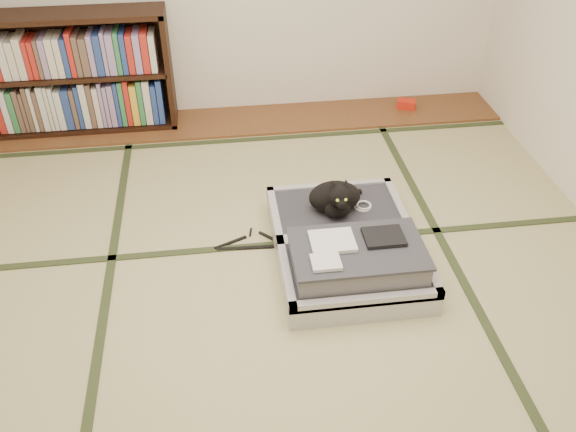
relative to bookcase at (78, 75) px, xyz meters
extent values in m
plane|color=tan|center=(1.34, -2.07, -0.45)|extent=(4.50, 4.50, 0.00)
cube|color=brown|center=(1.34, -0.07, -0.44)|extent=(4.00, 0.50, 0.02)
cube|color=red|center=(2.62, -0.04, -0.40)|extent=(0.17, 0.14, 0.07)
cube|color=#2D381E|center=(0.34, -2.07, -0.45)|extent=(0.05, 4.50, 0.01)
cube|color=#2D381E|center=(2.34, -2.07, -0.45)|extent=(0.05, 4.50, 0.01)
cube|color=#2D381E|center=(1.34, -1.67, -0.45)|extent=(4.00, 0.05, 0.01)
cube|color=#2D381E|center=(1.34, -0.37, -0.45)|extent=(4.00, 0.05, 0.01)
cube|color=black|center=(0.69, 0.00, 0.02)|extent=(0.04, 0.32, 0.91)
cube|color=black|center=(0.00, 0.00, -0.42)|extent=(1.41, 0.32, 0.04)
cube|color=black|center=(0.00, 0.00, 0.46)|extent=(1.41, 0.32, 0.04)
cube|color=black|center=(0.00, 0.00, 0.02)|extent=(1.35, 0.32, 0.03)
cube|color=black|center=(0.00, 0.15, 0.02)|extent=(1.41, 0.02, 0.91)
cube|color=gray|center=(0.00, -0.02, -0.20)|extent=(1.27, 0.23, 0.38)
cube|color=gray|center=(0.00, -0.02, 0.21)|extent=(1.27, 0.23, 0.34)
cube|color=#B1B1B6|center=(1.71, -2.11, -0.38)|extent=(0.82, 0.54, 0.14)
cube|color=#33333B|center=(1.71, -2.11, -0.34)|extent=(0.73, 0.46, 0.11)
cube|color=#B1B1B6|center=(1.71, -2.36, -0.30)|extent=(0.82, 0.04, 0.05)
cube|color=#B1B1B6|center=(1.71, -1.86, -0.30)|extent=(0.82, 0.04, 0.05)
cube|color=#B1B1B6|center=(1.33, -2.11, -0.30)|extent=(0.04, 0.54, 0.05)
cube|color=#B1B1B6|center=(2.10, -2.11, -0.30)|extent=(0.04, 0.54, 0.05)
cube|color=#B1B1B6|center=(1.71, -1.56, -0.38)|extent=(0.82, 0.54, 0.14)
cube|color=#33333B|center=(1.71, -1.56, -0.34)|extent=(0.73, 0.46, 0.11)
cube|color=#B1B1B6|center=(1.71, -1.81, -0.30)|extent=(0.82, 0.04, 0.05)
cube|color=#B1B1B6|center=(1.71, -1.31, -0.30)|extent=(0.82, 0.04, 0.05)
cube|color=#B1B1B6|center=(1.33, -1.56, -0.30)|extent=(0.04, 0.54, 0.05)
cube|color=#B1B1B6|center=(2.10, -1.56, -0.30)|extent=(0.04, 0.54, 0.05)
cylinder|color=black|center=(1.71, -1.83, -0.30)|extent=(0.74, 0.03, 0.03)
cube|color=gray|center=(1.71, -2.11, -0.24)|extent=(0.70, 0.42, 0.14)
cube|color=#3B3A42|center=(1.71, -2.11, -0.16)|extent=(0.72, 0.45, 0.02)
cube|color=silver|center=(1.58, -2.05, -0.14)|extent=(0.24, 0.20, 0.02)
cube|color=black|center=(1.87, -2.05, -0.14)|extent=(0.22, 0.17, 0.02)
cube|color=silver|center=(1.52, -2.22, -0.14)|extent=(0.15, 0.13, 0.02)
cube|color=white|center=(1.47, -2.37, -0.37)|extent=(0.07, 0.01, 0.05)
cube|color=white|center=(1.60, -2.37, -0.39)|extent=(0.05, 0.01, 0.04)
cube|color=orange|center=(1.98, -2.37, -0.37)|extent=(0.05, 0.01, 0.04)
cube|color=#197F33|center=(1.91, -2.37, -0.35)|extent=(0.04, 0.01, 0.03)
ellipsoid|color=black|center=(1.69, -1.57, -0.20)|extent=(0.32, 0.21, 0.20)
ellipsoid|color=black|center=(1.69, -1.66, -0.22)|extent=(0.16, 0.11, 0.11)
ellipsoid|color=black|center=(1.69, -1.70, -0.10)|extent=(0.14, 0.12, 0.13)
sphere|color=black|center=(1.69, -1.75, -0.12)|extent=(0.06, 0.06, 0.06)
cone|color=black|center=(1.65, -1.67, -0.03)|extent=(0.05, 0.06, 0.06)
cone|color=black|center=(1.73, -1.67, -0.03)|extent=(0.05, 0.06, 0.06)
sphere|color=#A5BF33|center=(1.67, -1.75, -0.09)|extent=(0.02, 0.02, 0.02)
sphere|color=#A5BF33|center=(1.72, -1.75, -0.09)|extent=(0.02, 0.02, 0.02)
cylinder|color=black|center=(1.80, -1.47, -0.27)|extent=(0.19, 0.11, 0.03)
torus|color=white|center=(1.87, -1.57, -0.29)|extent=(0.11, 0.11, 0.02)
torus|color=white|center=(1.88, -1.57, -0.27)|extent=(0.10, 0.10, 0.01)
cube|color=black|center=(1.17, -1.69, -0.44)|extent=(0.43, 0.04, 0.01)
cube|color=black|center=(1.04, -1.62, -0.44)|extent=(0.20, 0.10, 0.01)
cube|color=black|center=(1.30, -1.62, -0.44)|extent=(0.16, 0.17, 0.01)
cylinder|color=black|center=(1.17, -1.54, -0.44)|extent=(0.03, 0.08, 0.01)
camera|label=1|loc=(1.01, -4.53, 1.93)|focal=38.00mm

